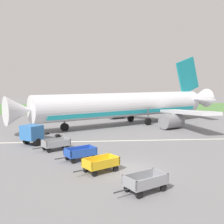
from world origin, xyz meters
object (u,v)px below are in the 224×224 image
baggage_cart_third_in_row (80,153)px  airplane (132,105)px  baggage_cart_second_in_row (101,164)px  service_truck_beside_carts (35,134)px  baggage_cart_nearest (145,182)px  baggage_cart_fourth_in_row (56,144)px

baggage_cart_third_in_row → airplane: bearing=69.2°
airplane → baggage_cart_second_in_row: airplane is taller
airplane → service_truck_beside_carts: bearing=-133.2°
baggage_cart_second_in_row → baggage_cart_nearest: bearing=-57.3°
airplane → baggage_cart_fourth_in_row: airplane is taller
baggage_cart_second_in_row → service_truck_beside_carts: service_truck_beside_carts is taller
baggage_cart_fourth_in_row → baggage_cart_second_in_row: bearing=-59.5°
baggage_cart_third_in_row → service_truck_beside_carts: service_truck_beside_carts is taller
baggage_cart_second_in_row → baggage_cart_third_in_row: 3.58m
baggage_cart_third_in_row → baggage_cart_fourth_in_row: 4.42m
baggage_cart_third_in_row → service_truck_beside_carts: 8.22m
baggage_cart_fourth_in_row → airplane: bearing=58.2°
baggage_cart_nearest → baggage_cart_second_in_row: bearing=122.7°
baggage_cart_third_in_row → baggage_cart_nearest: bearing=-60.1°
baggage_cart_fourth_in_row → service_truck_beside_carts: 3.84m
baggage_cart_nearest → airplane: bearing=82.6°
airplane → baggage_cart_nearest: airplane is taller
airplane → baggage_cart_second_in_row: 23.96m
airplane → baggage_cart_fourth_in_row: size_ratio=10.03×
baggage_cart_second_in_row → baggage_cart_fourth_in_row: 7.98m
baggage_cart_nearest → baggage_cart_fourth_in_row: same height
baggage_cart_third_in_row → service_truck_beside_carts: (-4.94, 6.55, 0.50)m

